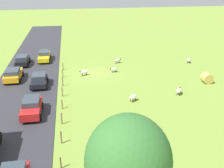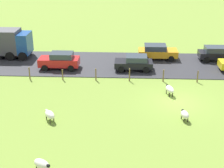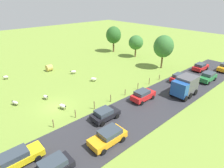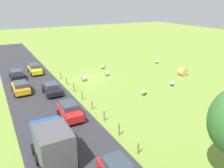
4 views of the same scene
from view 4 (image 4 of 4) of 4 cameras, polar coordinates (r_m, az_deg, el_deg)
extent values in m
plane|color=olive|center=(37.42, -5.39, 1.32)|extent=(160.00, 160.00, 0.00)
cube|color=#2D2D33|center=(35.08, -19.00, -1.01)|extent=(8.00, 80.00, 0.06)
ellipsoid|color=white|center=(31.00, 8.02, -1.90)|extent=(1.22, 1.11, 0.54)
ellipsoid|color=silver|center=(30.47, 7.74, -2.03)|extent=(0.32, 0.30, 0.20)
cylinder|color=#2D2823|center=(30.82, 8.08, -2.75)|extent=(0.07, 0.07, 0.31)
cylinder|color=#2D2823|center=(30.89, 7.56, -2.67)|extent=(0.07, 0.07, 0.31)
cylinder|color=#2D2823|center=(31.37, 8.41, -2.35)|extent=(0.07, 0.07, 0.31)
cylinder|color=#2D2823|center=(31.45, 7.89, -2.26)|extent=(0.07, 0.07, 0.31)
ellipsoid|color=silver|center=(35.18, 14.88, 0.37)|extent=(1.06, 1.23, 0.54)
ellipsoid|color=black|center=(35.63, 14.75, 0.84)|extent=(0.29, 0.32, 0.20)
cylinder|color=#2D2823|center=(35.56, 14.51, -0.02)|extent=(0.07, 0.07, 0.33)
cylinder|color=#2D2823|center=(35.61, 14.98, -0.03)|extent=(0.07, 0.07, 0.33)
cylinder|color=#2D2823|center=(34.99, 14.67, -0.36)|extent=(0.07, 0.07, 0.33)
cylinder|color=#2D2823|center=(35.05, 15.15, -0.37)|extent=(0.07, 0.07, 0.33)
ellipsoid|color=silver|center=(38.56, -1.28, 2.74)|extent=(1.04, 0.71, 0.51)
ellipsoid|color=black|center=(38.25, -1.80, 2.76)|extent=(0.29, 0.23, 0.20)
cylinder|color=#2D2823|center=(38.40, -1.44, 2.13)|extent=(0.07, 0.07, 0.29)
cylinder|color=#2D2823|center=(38.60, -1.71, 2.23)|extent=(0.07, 0.07, 0.29)
cylinder|color=#2D2823|center=(38.72, -0.85, 2.29)|extent=(0.07, 0.07, 0.29)
cylinder|color=#2D2823|center=(38.93, -1.12, 2.39)|extent=(0.07, 0.07, 0.29)
ellipsoid|color=beige|center=(42.67, -2.31, 4.46)|extent=(1.24, 0.86, 0.47)
ellipsoid|color=black|center=(43.03, -1.82, 4.74)|extent=(0.31, 0.26, 0.20)
cylinder|color=#2D2823|center=(43.06, -2.15, 4.16)|extent=(0.07, 0.07, 0.30)
cylinder|color=#2D2823|center=(42.90, -1.89, 4.10)|extent=(0.07, 0.07, 0.30)
cylinder|color=#2D2823|center=(42.61, -2.71, 3.97)|extent=(0.07, 0.07, 0.30)
cylinder|color=#2D2823|center=(42.45, -2.45, 3.91)|extent=(0.07, 0.07, 0.30)
ellipsoid|color=silver|center=(47.36, 11.27, 5.72)|extent=(0.86, 1.07, 0.52)
ellipsoid|color=brown|center=(47.75, 11.14, 5.99)|extent=(0.27, 0.31, 0.20)
cylinder|color=#2D2823|center=(47.65, 10.99, 5.39)|extent=(0.07, 0.07, 0.31)
cylinder|color=#2D2823|center=(47.73, 11.33, 5.39)|extent=(0.07, 0.07, 0.31)
cylinder|color=#2D2823|center=(47.17, 11.16, 5.23)|extent=(0.07, 0.07, 0.31)
cylinder|color=#2D2823|center=(47.24, 11.49, 5.23)|extent=(0.07, 0.07, 0.31)
ellipsoid|color=white|center=(36.28, -7.02, 1.56)|extent=(1.29, 0.86, 0.53)
ellipsoid|color=black|center=(35.91, -7.72, 1.53)|extent=(0.30, 0.25, 0.20)
cylinder|color=#2D2823|center=(36.10, -7.24, 0.82)|extent=(0.07, 0.07, 0.36)
cylinder|color=#2D2823|center=(36.32, -7.54, 0.93)|extent=(0.07, 0.07, 0.36)
cylinder|color=#2D2823|center=(36.49, -6.45, 1.07)|extent=(0.07, 0.07, 0.36)
cylinder|color=#2D2823|center=(36.70, -6.74, 1.17)|extent=(0.07, 0.07, 0.36)
cylinder|color=tan|center=(40.58, 17.41, 2.98)|extent=(1.38, 1.22, 1.36)
cylinder|color=brown|center=(38.00, -12.86, 2.09)|extent=(0.12, 0.12, 1.15)
cylinder|color=brown|center=(35.11, -11.38, 0.73)|extent=(0.12, 0.12, 1.19)
cylinder|color=brown|center=(32.27, -9.65, -0.84)|extent=(0.12, 0.12, 1.28)
cylinder|color=brown|center=(29.52, -7.58, -2.87)|extent=(0.12, 0.12, 1.19)
cylinder|color=brown|center=(26.88, -5.08, -5.35)|extent=(0.12, 0.12, 1.05)
cylinder|color=brown|center=(24.28, -2.02, -8.03)|extent=(0.12, 0.12, 1.21)
cylinder|color=brown|center=(21.88, 1.80, -11.46)|extent=(0.12, 0.12, 1.22)
cylinder|color=brown|center=(19.75, 6.63, -15.88)|extent=(0.12, 0.12, 1.02)
cube|color=#1E4C99|center=(20.09, -16.03, -11.88)|extent=(2.47, 1.20, 2.30)
cube|color=#4C4C51|center=(18.18, -14.39, -14.79)|extent=(2.47, 3.22, 2.66)
cylinder|color=black|center=(20.57, -19.17, -15.29)|extent=(0.30, 0.96, 0.96)
cylinder|color=black|center=(20.94, -12.35, -13.84)|extent=(0.30, 0.96, 0.96)
cylinder|color=black|center=(19.43, -18.36, -17.52)|extent=(0.30, 0.96, 0.96)
cylinder|color=black|center=(19.82, -11.11, -15.92)|extent=(0.30, 0.96, 0.96)
cylinder|color=black|center=(18.47, -9.28, -18.87)|extent=(0.30, 0.96, 0.96)
cube|color=orange|center=(33.87, -22.05, -0.89)|extent=(1.96, 4.30, 0.71)
cube|color=#333D47|center=(33.36, -22.12, -0.04)|extent=(1.73, 2.36, 0.56)
cylinder|color=black|center=(35.23, -23.86, -0.97)|extent=(0.22, 0.64, 0.64)
cylinder|color=black|center=(35.40, -20.73, -0.44)|extent=(0.22, 0.64, 0.64)
cylinder|color=black|center=(32.62, -23.33, -2.54)|extent=(0.22, 0.64, 0.64)
cylinder|color=black|center=(32.80, -19.95, -1.96)|extent=(0.22, 0.64, 0.64)
cube|color=yellow|center=(42.06, -18.89, 3.47)|extent=(1.74, 4.59, 0.69)
cube|color=#333D47|center=(42.22, -19.07, 4.40)|extent=(1.53, 2.53, 0.56)
cylinder|color=black|center=(40.89, -17.25, 2.69)|extent=(0.22, 0.64, 0.64)
cylinder|color=black|center=(40.61, -19.63, 2.30)|extent=(0.22, 0.64, 0.64)
cylinder|color=black|center=(43.71, -18.10, 3.71)|extent=(0.22, 0.64, 0.64)
cylinder|color=black|center=(43.45, -20.33, 3.35)|extent=(0.22, 0.64, 0.64)
cube|color=black|center=(31.88, -14.90, -1.44)|extent=(1.89, 3.83, 0.61)
cube|color=#333D47|center=(31.94, -15.12, -0.30)|extent=(1.66, 2.10, 0.56)
cylinder|color=black|center=(31.08, -12.59, -2.41)|extent=(0.22, 0.64, 0.64)
cylinder|color=black|center=(30.68, -15.96, -3.03)|extent=(0.22, 0.64, 0.64)
cylinder|color=black|center=(33.32, -13.83, -0.94)|extent=(0.22, 0.64, 0.64)
cylinder|color=black|center=(32.94, -16.99, -1.51)|extent=(0.22, 0.64, 0.64)
cube|color=black|center=(40.11, -22.98, 2.13)|extent=(1.82, 4.18, 0.66)
cube|color=#333D47|center=(39.64, -23.04, 2.84)|extent=(1.60, 2.30, 0.56)
cylinder|color=black|center=(41.44, -24.38, 1.99)|extent=(0.22, 0.64, 0.64)
cylinder|color=black|center=(41.58, -21.91, 2.41)|extent=(0.22, 0.64, 0.64)
cylinder|color=black|center=(38.85, -23.98, 0.91)|extent=(0.22, 0.64, 0.64)
cylinder|color=black|center=(39.00, -21.36, 1.35)|extent=(0.22, 0.64, 0.64)
cube|color=#333D47|center=(16.77, 1.37, -19.69)|extent=(1.57, 2.12, 0.56)
cylinder|color=black|center=(18.38, 2.30, -19.45)|extent=(0.22, 0.64, 0.64)
cube|color=red|center=(25.08, -10.59, -6.97)|extent=(1.82, 4.07, 0.79)
cube|color=#333D47|center=(25.05, -10.92, -5.31)|extent=(1.60, 2.24, 0.56)
cylinder|color=black|center=(24.42, -7.48, -8.64)|extent=(0.22, 0.64, 0.64)
cylinder|color=black|center=(23.93, -11.58, -9.56)|extent=(0.22, 0.64, 0.64)
cylinder|color=black|center=(26.63, -9.60, -6.17)|extent=(0.22, 0.64, 0.64)
cylinder|color=black|center=(26.19, -13.37, -6.95)|extent=(0.22, 0.64, 0.64)
camera|label=1|loc=(11.23, 79.85, 9.99)|focal=41.77mm
camera|label=2|loc=(47.80, 26.27, 18.16)|focal=53.28mm
camera|label=3|loc=(43.38, -44.15, 18.56)|focal=30.33mm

